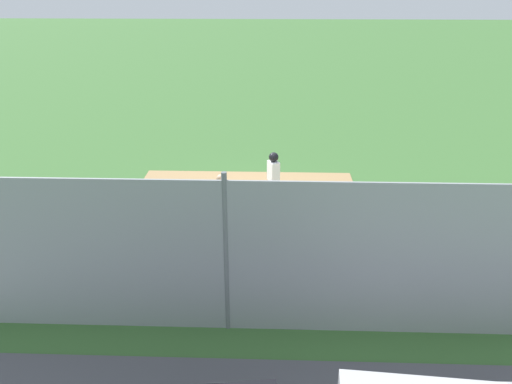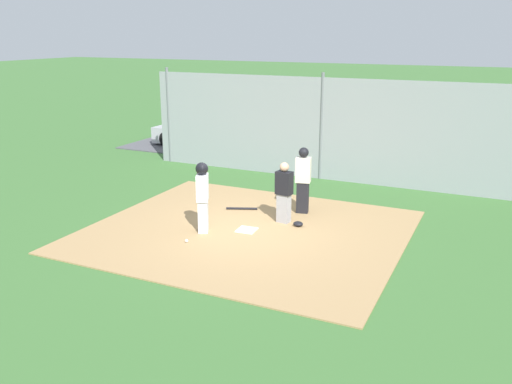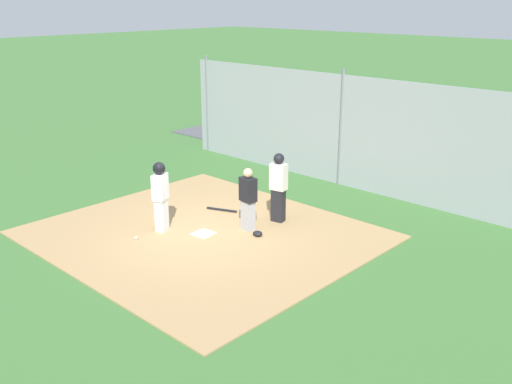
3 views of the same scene
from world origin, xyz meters
The scene contains 10 objects.
ground_plane centered at (0.00, 0.00, 0.00)m, with size 140.00×140.00×0.00m, color #3D6B33.
dirt_infield centered at (0.00, 0.00, 0.01)m, with size 7.20×6.40×0.03m, color #A88456.
home_plate centered at (0.00, 0.00, 0.04)m, with size 0.44×0.44×0.02m, color white.
catcher centered at (-0.57, -0.91, 0.80)m, with size 0.41×0.31×1.51m.
umpire centered at (-0.72, -1.81, 0.93)m, with size 0.43×0.33×1.72m.
runner centered at (0.88, 0.51, 0.98)m, with size 0.40×0.45×1.67m.
baseball_bat centered at (0.80, -1.34, 0.06)m, with size 0.06×0.06×0.82m, color black.
catcher_mask centered at (-1.00, -0.78, 0.09)m, with size 0.24×0.20×0.12m, color black.
baseball centered at (0.88, 1.26, 0.07)m, with size 0.07×0.07×0.07m, color white.
backstop_fence centered at (0.00, -5.35, 1.60)m, with size 12.00×0.10×3.35m.
Camera 1 is at (0.85, -13.43, 6.52)m, focal length 35.01 mm.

